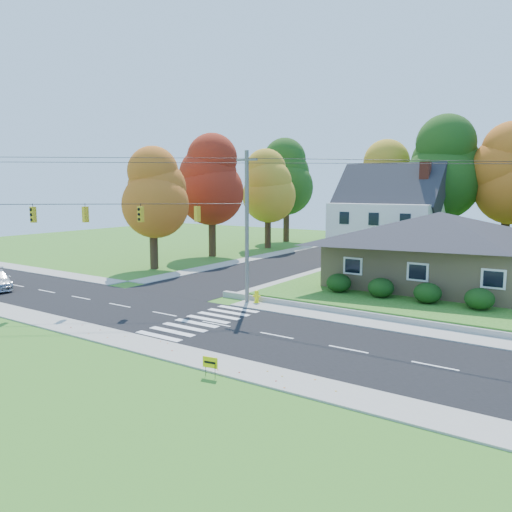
# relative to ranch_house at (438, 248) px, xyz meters

# --- Properties ---
(ground) EXTENTS (120.00, 120.00, 0.00)m
(ground) POSITION_rel_ranch_house_xyz_m (-8.00, -16.00, -3.27)
(ground) COLOR #3D7923
(road_main) EXTENTS (90.00, 8.00, 0.02)m
(road_main) POSITION_rel_ranch_house_xyz_m (-8.00, -16.00, -3.26)
(road_main) COLOR black
(road_main) RESTS_ON ground
(road_cross) EXTENTS (8.00, 44.00, 0.02)m
(road_cross) POSITION_rel_ranch_house_xyz_m (-16.00, 10.00, -3.25)
(road_cross) COLOR black
(road_cross) RESTS_ON ground
(sidewalk_north) EXTENTS (90.00, 2.00, 0.08)m
(sidewalk_north) POSITION_rel_ranch_house_xyz_m (-8.00, -11.00, -3.23)
(sidewalk_north) COLOR #9C9A90
(sidewalk_north) RESTS_ON ground
(sidewalk_south) EXTENTS (90.00, 2.00, 0.08)m
(sidewalk_south) POSITION_rel_ranch_house_xyz_m (-8.00, -21.00, -3.23)
(sidewalk_south) COLOR #9C9A90
(sidewalk_south) RESTS_ON ground
(ranch_house) EXTENTS (14.60, 10.60, 5.40)m
(ranch_house) POSITION_rel_ranch_house_xyz_m (0.00, 0.00, 0.00)
(ranch_house) COLOR tan
(ranch_house) RESTS_ON lawn
(colonial_house) EXTENTS (10.40, 8.40, 9.60)m
(colonial_house) POSITION_rel_ranch_house_xyz_m (-7.96, 12.00, 1.32)
(colonial_house) COLOR silver
(colonial_house) RESTS_ON lawn
(hedge_row) EXTENTS (10.70, 1.70, 1.27)m
(hedge_row) POSITION_rel_ranch_house_xyz_m (-0.50, -6.20, -2.13)
(hedge_row) COLOR #163A10
(hedge_row) RESTS_ON lawn
(traffic_infrastructure) EXTENTS (38.10, 10.66, 10.00)m
(traffic_infrastructure) POSITION_rel_ranch_house_xyz_m (-8.15, -14.65, 1.88)
(traffic_infrastructure) COLOR #666059
(traffic_infrastructure) RESTS_ON ground
(tree_lot_0) EXTENTS (6.72, 6.72, 12.51)m
(tree_lot_0) POSITION_rel_ranch_house_xyz_m (-10.00, 18.00, 5.04)
(tree_lot_0) COLOR #3F2A19
(tree_lot_0) RESTS_ON lawn
(tree_lot_1) EXTENTS (7.84, 7.84, 14.60)m
(tree_lot_1) POSITION_rel_ranch_house_xyz_m (-4.00, 17.00, 6.35)
(tree_lot_1) COLOR #3F2A19
(tree_lot_1) RESTS_ON lawn
(tree_lot_2) EXTENTS (7.28, 7.28, 13.56)m
(tree_lot_2) POSITION_rel_ranch_house_xyz_m (2.00, 18.00, 5.70)
(tree_lot_2) COLOR #3F2A19
(tree_lot_2) RESTS_ON lawn
(tree_west_0) EXTENTS (6.16, 6.16, 11.47)m
(tree_west_0) POSITION_rel_ranch_house_xyz_m (-25.00, -4.00, 3.89)
(tree_west_0) COLOR #3F2A19
(tree_west_0) RESTS_ON ground
(tree_west_1) EXTENTS (7.28, 7.28, 13.56)m
(tree_west_1) POSITION_rel_ranch_house_xyz_m (-26.00, 6.00, 5.20)
(tree_west_1) COLOR #3F2A19
(tree_west_1) RESTS_ON ground
(tree_west_2) EXTENTS (6.72, 6.72, 12.51)m
(tree_west_2) POSITION_rel_ranch_house_xyz_m (-25.00, 16.00, 4.54)
(tree_west_2) COLOR #3F2A19
(tree_west_2) RESTS_ON ground
(tree_west_3) EXTENTS (7.84, 7.84, 14.60)m
(tree_west_3) POSITION_rel_ranch_house_xyz_m (-27.00, 24.00, 5.85)
(tree_west_3) COLOR #3F2A19
(tree_west_3) RESTS_ON ground
(white_car) EXTENTS (2.64, 4.98, 1.56)m
(white_car) POSITION_rel_ranch_house_xyz_m (-15.37, 19.59, -2.47)
(white_car) COLOR silver
(white_car) RESTS_ON road_cross
(fire_hydrant) EXTENTS (0.53, 0.41, 0.92)m
(fire_hydrant) POSITION_rel_ranch_house_xyz_m (-8.90, -10.56, -2.83)
(fire_hydrant) COLOR #EFEC0D
(fire_hydrant) RESTS_ON ground
(yard_sign) EXTENTS (0.67, 0.14, 0.85)m
(yard_sign) POSITION_rel_ranch_house_xyz_m (-3.24, -22.36, -2.66)
(yard_sign) COLOR black
(yard_sign) RESTS_ON ground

